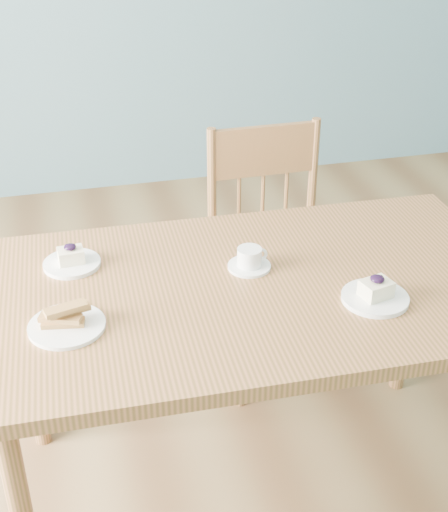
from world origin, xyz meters
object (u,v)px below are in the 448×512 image
object	(u,v)px
dining_chair	(273,256)
biscotti_plate	(66,321)
cheesecake_plate_near	(375,294)
cheesecake_plate_far	(72,260)
dining_table	(258,306)
coffee_cup	(250,260)

from	to	relation	value
dining_chair	biscotti_plate	distance (m)	1.08
cheesecake_plate_near	biscotti_plate	world-z (taller)	cheesecake_plate_near
dining_chair	cheesecake_plate_far	bearing A→B (deg)	-152.91
dining_table	coffee_cup	distance (m)	0.13
dining_table	biscotti_plate	size ratio (longest dim) A/B	7.73
dining_table	cheesecake_plate_far	distance (m)	0.55
biscotti_plate	dining_table	bearing A→B (deg)	9.22
biscotti_plate	coffee_cup	bearing A→B (deg)	17.92
coffee_cup	biscotti_plate	bearing A→B (deg)	-167.77
cheesecake_plate_far	biscotti_plate	size ratio (longest dim) A/B	0.84
dining_table	dining_chair	world-z (taller)	dining_chair
dining_table	cheesecake_plate_near	world-z (taller)	cheesecake_plate_near
dining_chair	coffee_cup	size ratio (longest dim) A/B	7.84
dining_chair	biscotti_plate	world-z (taller)	dining_chair
cheesecake_plate_near	biscotti_plate	bearing A→B (deg)	174.81
cheesecake_plate_near	biscotti_plate	xyz separation A→B (m)	(-0.80, 0.07, -0.00)
dining_chair	cheesecake_plate_far	world-z (taller)	dining_chair
dining_table	dining_chair	distance (m)	0.69
dining_table	biscotti_plate	world-z (taller)	biscotti_plate
cheesecake_plate_near	coffee_cup	world-z (taller)	cheesecake_plate_near
dining_table	dining_chair	bearing A→B (deg)	69.45
dining_table	dining_chair	xyz separation A→B (m)	(0.25, 0.61, -0.22)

